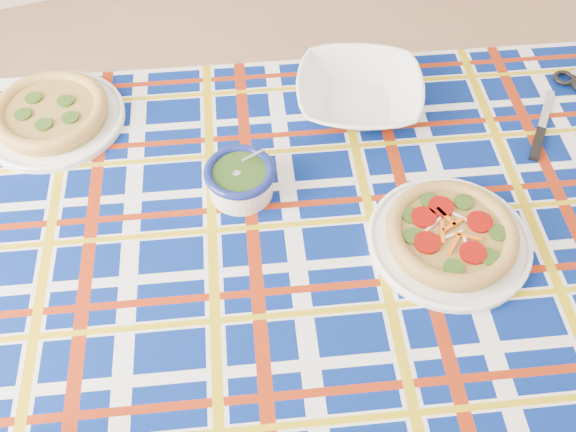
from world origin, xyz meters
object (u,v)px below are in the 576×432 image
object	(u,v)px
dining_table	(333,265)
main_focaccia_plate	(451,234)
serving_bowl	(359,94)
pesto_bowl	(240,178)

from	to	relation	value
dining_table	main_focaccia_plate	bearing A→B (deg)	-6.55
main_focaccia_plate	serving_bowl	size ratio (longest dim) A/B	1.13
main_focaccia_plate	serving_bowl	distance (m)	0.37
dining_table	serving_bowl	distance (m)	0.37
pesto_bowl	dining_table	bearing A→B (deg)	-53.55
dining_table	serving_bowl	xyz separation A→B (m)	(0.17, 0.30, 0.11)
pesto_bowl	serving_bowl	xyz separation A→B (m)	(0.30, 0.14, -0.01)
dining_table	main_focaccia_plate	xyz separation A→B (m)	(0.18, -0.07, 0.10)
main_focaccia_plate	serving_bowl	bearing A→B (deg)	91.49
dining_table	main_focaccia_plate	size ratio (longest dim) A/B	6.01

